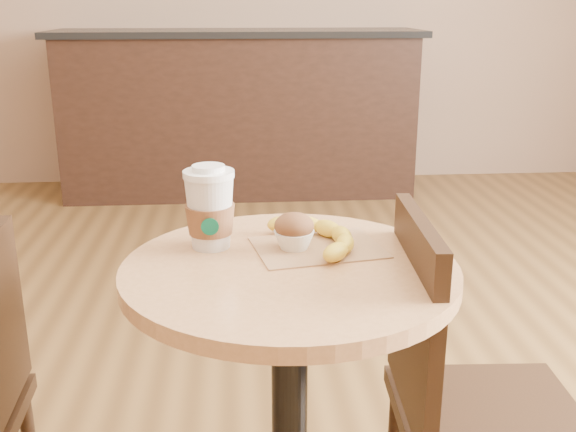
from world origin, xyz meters
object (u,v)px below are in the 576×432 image
at_px(cafe_table, 290,385).
at_px(muffin, 294,231).
at_px(coffee_cup, 210,211).
at_px(banana, 314,237).
at_px(chair_right, 463,400).

xyz_separation_m(cafe_table, muffin, (0.01, 0.08, 0.29)).
relative_size(coffee_cup, muffin, 2.08).
xyz_separation_m(cafe_table, coffee_cup, (-0.15, 0.10, 0.32)).
bearing_deg(banana, coffee_cup, 153.62).
height_order(chair_right, banana, chair_right).
xyz_separation_m(muffin, banana, (0.04, 0.01, -0.02)).
height_order(muffin, banana, muffin).
relative_size(chair_right, muffin, 10.59).
height_order(cafe_table, chair_right, chair_right).
bearing_deg(banana, cafe_table, -143.63).
bearing_deg(coffee_cup, banana, -6.01).
height_order(chair_right, muffin, chair_right).
distance_m(cafe_table, coffee_cup, 0.37).
bearing_deg(cafe_table, banana, 58.08).
distance_m(cafe_table, chair_right, 0.35).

